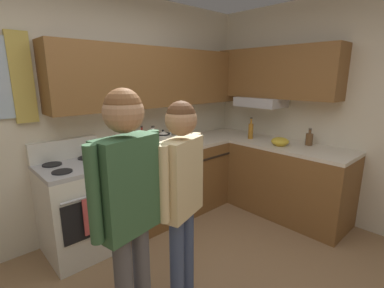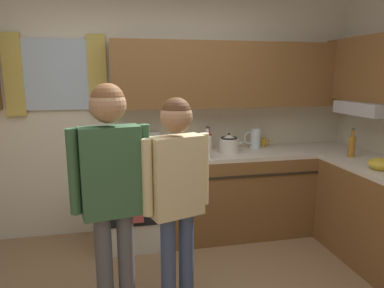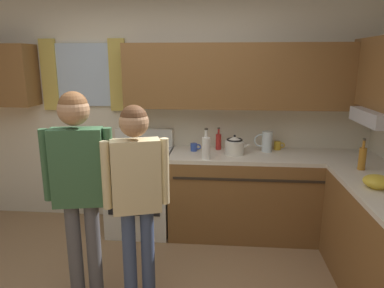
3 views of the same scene
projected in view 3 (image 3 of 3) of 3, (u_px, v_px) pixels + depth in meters
The scene contains 13 objects.
back_wall_unit at pixel (169, 97), 3.91m from camera, with size 4.60×0.42×2.60m.
kitchen_counter_run at pixel (309, 212), 3.36m from camera, with size 2.15×2.04×0.90m.
stove_oven at pixel (141, 189), 3.90m from camera, with size 0.66×0.67×1.10m.
bottle_oil_amber at pixel (362, 158), 3.15m from camera, with size 0.06×0.06×0.29m.
bottle_sauce_red at pixel (218, 141), 3.86m from camera, with size 0.06×0.06×0.25m.
bottle_milk_white at pixel (206, 147), 3.48m from camera, with size 0.08×0.08×0.31m.
mug_cobalt_blue at pixel (194, 147), 3.81m from camera, with size 0.11×0.07×0.08m.
mug_mustard_yellow at pixel (278, 146), 3.86m from camera, with size 0.12×0.08×0.09m.
stovetop_kettle at pixel (235, 145), 3.67m from camera, with size 0.27×0.20×0.21m.
water_pitcher at pixel (266, 141), 3.77m from camera, with size 0.19×0.11×0.22m.
mixing_bowl at pixel (377, 182), 2.71m from camera, with size 0.21×0.21×0.10m.
adult_left at pixel (79, 175), 2.57m from camera, with size 0.50×0.23×1.65m.
adult_in_plaid at pixel (136, 184), 2.57m from camera, with size 0.47×0.25×1.56m.
Camera 3 is at (0.69, -2.07, 1.86)m, focal length 32.96 mm.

